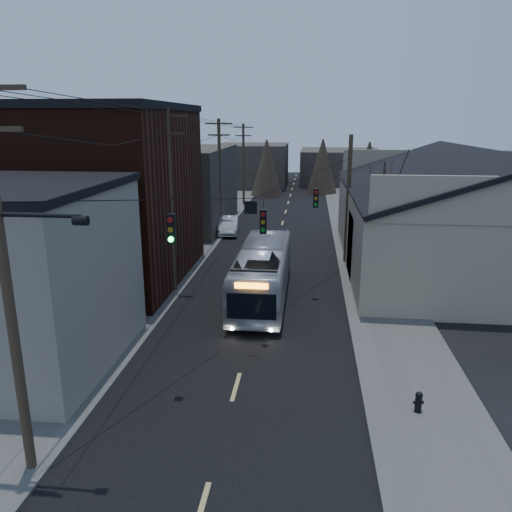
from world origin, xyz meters
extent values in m
cube|color=black|center=(0.00, 30.00, 0.01)|extent=(9.00, 110.00, 0.02)
cube|color=#474744|center=(-6.50, 30.00, 0.06)|extent=(4.00, 110.00, 0.12)
cube|color=#474744|center=(6.50, 30.00, 0.06)|extent=(4.00, 110.00, 0.12)
cube|color=gray|center=(-9.00, 9.00, 3.50)|extent=(8.00, 8.00, 7.00)
cube|color=black|center=(-10.00, 20.00, 5.00)|extent=(10.00, 12.00, 10.00)
cube|color=#342E2A|center=(-9.50, 36.00, 3.50)|extent=(9.00, 14.00, 7.00)
cube|color=gray|center=(13.00, 25.00, 2.50)|extent=(16.00, 20.00, 5.00)
cube|color=black|center=(9.00, 25.00, 6.30)|extent=(8.16, 20.60, 2.86)
cube|color=#342E2A|center=(-6.00, 65.00, 3.00)|extent=(10.00, 12.00, 6.00)
cube|color=#342E2A|center=(7.00, 70.00, 2.50)|extent=(12.00, 14.00, 5.00)
cone|color=black|center=(6.50, 20.00, 3.60)|extent=(0.40, 0.40, 7.20)
cylinder|color=#382B1E|center=(-5.00, 3.00, 5.25)|extent=(0.28, 0.28, 10.50)
cylinder|color=#382B1E|center=(-5.00, 18.00, 5.00)|extent=(0.28, 0.28, 10.00)
cube|color=#382B1E|center=(-5.00, 18.00, 9.60)|extent=(2.20, 0.12, 0.12)
cylinder|color=#382B1E|center=(-5.00, 33.00, 4.75)|extent=(0.28, 0.28, 9.50)
cube|color=#382B1E|center=(-5.00, 33.00, 9.10)|extent=(2.20, 0.12, 0.12)
cylinder|color=#382B1E|center=(-5.00, 48.00, 4.50)|extent=(0.28, 0.28, 9.00)
cube|color=#382B1E|center=(-5.00, 48.00, 8.60)|extent=(2.20, 0.12, 0.12)
cylinder|color=#382B1E|center=(5.00, 25.00, 4.25)|extent=(0.28, 0.28, 8.50)
cube|color=black|center=(-2.00, 7.50, 5.95)|extent=(0.28, 0.20, 1.00)
cube|color=black|center=(0.60, 12.00, 5.35)|extent=(0.28, 0.20, 1.00)
cube|color=black|center=(2.80, 18.00, 5.45)|extent=(0.28, 0.20, 1.00)
imported|color=#ABB0B7|center=(0.08, 17.44, 1.50)|extent=(2.54, 10.78, 3.00)
imported|color=#ADB1B5|center=(-4.30, 32.96, 0.74)|extent=(2.01, 4.63, 1.48)
cylinder|color=black|center=(6.22, 6.91, 0.40)|extent=(0.22, 0.22, 0.56)
sphere|color=black|center=(6.22, 6.91, 0.71)|extent=(0.24, 0.24, 0.24)
cylinder|color=black|center=(6.22, 6.91, 0.45)|extent=(0.34, 0.17, 0.11)
camera|label=1|loc=(2.47, -8.08, 9.40)|focal=35.00mm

